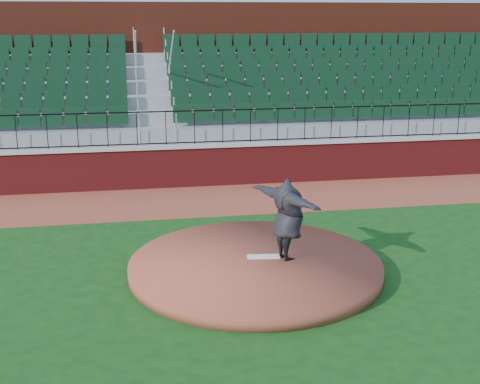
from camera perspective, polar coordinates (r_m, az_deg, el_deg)
ground at (r=12.84m, az=1.15°, el=-7.39°), size 90.00×90.00×0.00m
warning_track at (r=17.86m, az=-2.14°, el=-0.65°), size 34.00×3.20×0.01m
field_wall at (r=19.24m, az=-2.80°, el=2.37°), size 34.00×0.35×1.20m
wall_cap at (r=19.11m, az=-2.83°, el=4.26°), size 34.00×0.45×0.10m
wall_railing at (r=19.00m, az=-2.85°, el=5.89°), size 34.00×0.05×1.00m
seating_stands at (r=21.61m, az=-3.77°, el=8.41°), size 34.00×5.10×4.60m
concourse_wall at (r=24.33m, az=-4.52°, el=10.28°), size 34.00×0.50×5.50m
pitchers_mound at (r=12.86m, az=1.39°, el=-6.76°), size 5.11×5.11×0.25m
pitching_rubber at (r=12.97m, az=2.15°, el=-5.86°), size 0.68×0.24×0.04m
pitcher at (r=12.66m, az=4.34°, el=-2.46°), size 1.37×2.13×1.69m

